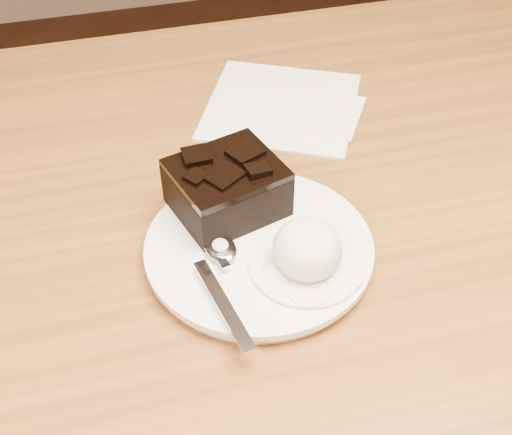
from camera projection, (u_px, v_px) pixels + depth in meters
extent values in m
cylinder|color=white|center=(259.00, 251.00, 0.62)|extent=(0.20, 0.20, 0.02)
cube|color=black|center=(227.00, 190.00, 0.64)|extent=(0.11, 0.10, 0.04)
ellipsoid|color=white|center=(307.00, 249.00, 0.58)|extent=(0.06, 0.06, 0.05)
cylinder|color=white|center=(306.00, 265.00, 0.60)|extent=(0.10, 0.10, 0.00)
cube|color=white|center=(281.00, 105.00, 0.80)|extent=(0.22, 0.22, 0.01)
cube|color=black|center=(210.00, 287.00, 0.58)|extent=(0.01, 0.01, 0.00)
cube|color=black|center=(313.00, 258.00, 0.60)|extent=(0.01, 0.01, 0.00)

